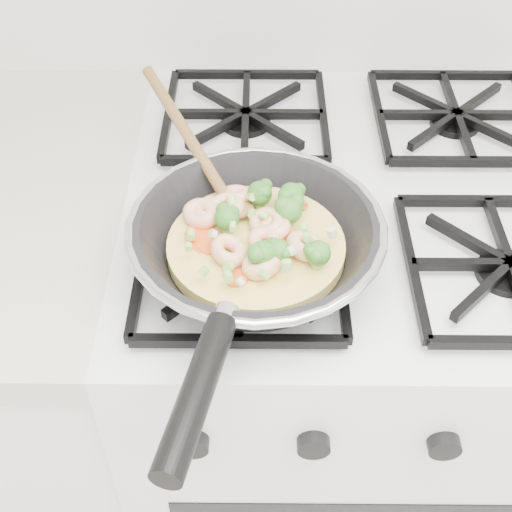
{
  "coord_description": "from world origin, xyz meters",
  "views": [
    {
      "loc": [
        -0.13,
        1.0,
        1.47
      ],
      "look_at": [
        -0.13,
        1.55,
        0.93
      ],
      "focal_mm": 48.69,
      "sensor_mm": 36.0,
      "label": 1
    }
  ],
  "objects": [
    {
      "name": "stove",
      "position": [
        0.0,
        1.7,
        0.46
      ],
      "size": [
        0.6,
        0.6,
        0.92
      ],
      "color": "white",
      "rests_on": "ground"
    },
    {
      "name": "skillet",
      "position": [
        -0.13,
        1.55,
        0.96
      ],
      "size": [
        0.29,
        0.55,
        0.09
      ],
      "rotation": [
        0.0,
        0.0,
        0.04
      ],
      "color": "black",
      "rests_on": "stove"
    }
  ]
}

